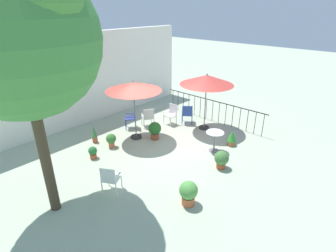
{
  "coord_description": "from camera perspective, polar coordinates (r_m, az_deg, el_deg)",
  "views": [
    {
      "loc": [
        -6.6,
        -6.29,
        5.0
      ],
      "look_at": [
        0.0,
        -0.28,
        0.95
      ],
      "focal_mm": 28.48,
      "sensor_mm": 36.0,
      "label": 1
    }
  ],
  "objects": [
    {
      "name": "patio_chair_3",
      "position": [
        12.21,
        4.14,
        2.79
      ],
      "size": [
        0.68,
        0.68,
        0.9
      ],
      "color": "#2B489F",
      "rests_on": "ground"
    },
    {
      "name": "potted_plant_3",
      "position": [
        10.93,
        -15.47,
        -1.78
      ],
      "size": [
        0.2,
        0.2,
        0.69
      ],
      "color": "#A45239",
      "rests_on": "ground"
    },
    {
      "name": "potted_plant_6",
      "position": [
        7.43,
        4.39,
        -13.95
      ],
      "size": [
        0.51,
        0.51,
        0.72
      ],
      "color": "#C36439",
      "rests_on": "ground"
    },
    {
      "name": "cafe_table_0",
      "position": [
        9.97,
        9.95,
        -2.57
      ],
      "size": [
        0.66,
        0.66,
        0.78
      ],
      "color": "white",
      "rests_on": "ground"
    },
    {
      "name": "patio_umbrella_0",
      "position": [
        10.34,
        -7.37,
        8.26
      ],
      "size": [
        2.18,
        2.18,
        2.41
      ],
      "color": "#2D2D2D",
      "rests_on": "ground"
    },
    {
      "name": "potted_plant_1",
      "position": [
        9.88,
        -15.8,
        -5.37
      ],
      "size": [
        0.31,
        0.31,
        0.45
      ],
      "color": "#B5532D",
      "rests_on": "ground"
    },
    {
      "name": "potted_plant_4",
      "position": [
        9.1,
        11.38,
        -6.94
      ],
      "size": [
        0.48,
        0.48,
        0.62
      ],
      "color": "#AF4F2D",
      "rests_on": "ground"
    },
    {
      "name": "potted_plant_2",
      "position": [
        10.61,
        13.49,
        -2.42
      ],
      "size": [
        0.37,
        0.37,
        0.62
      ],
      "color": "#AE6139",
      "rests_on": "ground"
    },
    {
      "name": "patio_chair_2",
      "position": [
        11.86,
        -4.28,
        2.07
      ],
      "size": [
        0.67,
        0.68,
        0.89
      ],
      "color": "white",
      "rests_on": "ground"
    },
    {
      "name": "ground_plane",
      "position": [
        10.4,
        -1.13,
        -4.33
      ],
      "size": [
        60.0,
        60.0,
        0.0
      ],
      "primitive_type": "plane",
      "color": "#A9B69B"
    },
    {
      "name": "patio_chair_4",
      "position": [
        7.93,
        -12.31,
        -10.79
      ],
      "size": [
        0.63,
        0.63,
        0.87
      ],
      "color": "white",
      "rests_on": "ground"
    },
    {
      "name": "potted_plant_0",
      "position": [
        10.43,
        -12.08,
        -2.84
      ],
      "size": [
        0.38,
        0.38,
        0.55
      ],
      "color": "#CB6841",
      "rests_on": "ground"
    },
    {
      "name": "shade_tree",
      "position": [
        6.5,
        -28.94,
        16.08
      ],
      "size": [
        3.53,
        3.36,
        6.05
      ],
      "color": "#473B28",
      "rests_on": "ground"
    },
    {
      "name": "villa_facade",
      "position": [
        12.86,
        -15.58,
        10.03
      ],
      "size": [
        10.42,
        0.3,
        4.0
      ],
      "primitive_type": "cube",
      "color": "white",
      "rests_on": "ground"
    },
    {
      "name": "patio_chair_1",
      "position": [
        12.15,
        0.72,
        2.79
      ],
      "size": [
        0.44,
        0.47,
        0.92
      ],
      "color": "white",
      "rests_on": "ground"
    },
    {
      "name": "patio_chair_0",
      "position": [
        11.82,
        -7.71,
        2.04
      ],
      "size": [
        0.65,
        0.66,
        0.93
      ],
      "color": "#314193",
      "rests_on": "ground"
    },
    {
      "name": "patio_umbrella_1",
      "position": [
        11.24,
        8.3,
        9.68
      ],
      "size": [
        2.25,
        2.25,
        2.47
      ],
      "color": "#2D2D2D",
      "rests_on": "ground"
    },
    {
      "name": "potted_plant_5",
      "position": [
        10.78,
        -2.86,
        -0.76
      ],
      "size": [
        0.52,
        0.52,
        0.73
      ],
      "color": "#9C472C",
      "rests_on": "ground"
    },
    {
      "name": "terrace_railing",
      "position": [
        12.59,
        9.57,
        3.97
      ],
      "size": [
        0.03,
        5.29,
        1.01
      ],
      "color": "black",
      "rests_on": "ground"
    }
  ]
}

